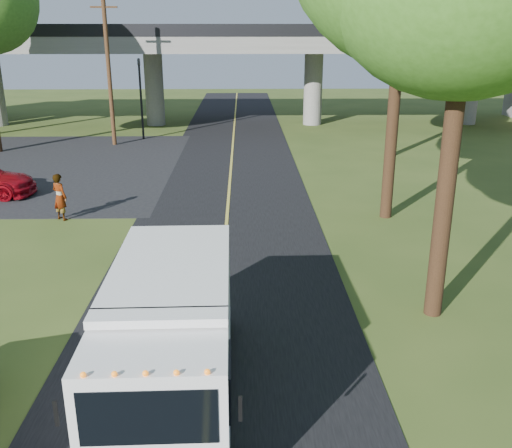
{
  "coord_description": "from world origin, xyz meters",
  "views": [
    {
      "loc": [
        0.64,
        -12.07,
        6.94
      ],
      "look_at": [
        1.0,
        3.55,
        1.6
      ],
      "focal_mm": 40.0,
      "sensor_mm": 36.0,
      "label": 1
    }
  ],
  "objects_px": {
    "step_van": "(170,333)",
    "pedestrian": "(60,197)",
    "traffic_signal": "(141,90)",
    "utility_pole": "(109,70)",
    "tree_right_far": "(405,2)"
  },
  "relations": [
    {
      "from": "utility_pole",
      "to": "step_van",
      "type": "height_order",
      "value": "utility_pole"
    },
    {
      "from": "tree_right_far",
      "to": "pedestrian",
      "type": "height_order",
      "value": "tree_right_far"
    },
    {
      "from": "tree_right_far",
      "to": "step_van",
      "type": "xyz_separation_m",
      "value": [
        -9.98,
        -22.23,
        -6.87
      ]
    },
    {
      "from": "tree_right_far",
      "to": "utility_pole",
      "type": "bearing_deg",
      "value": 166.0
    },
    {
      "from": "traffic_signal",
      "to": "step_van",
      "type": "height_order",
      "value": "traffic_signal"
    },
    {
      "from": "traffic_signal",
      "to": "tree_right_far",
      "type": "distance_m",
      "value": 17.18
    },
    {
      "from": "traffic_signal",
      "to": "utility_pole",
      "type": "distance_m",
      "value": 2.86
    },
    {
      "from": "utility_pole",
      "to": "traffic_signal",
      "type": "bearing_deg",
      "value": 53.13
    },
    {
      "from": "traffic_signal",
      "to": "step_van",
      "type": "distance_m",
      "value": 28.92
    },
    {
      "from": "tree_right_far",
      "to": "pedestrian",
      "type": "bearing_deg",
      "value": -144.96
    },
    {
      "from": "step_van",
      "to": "utility_pole",
      "type": "bearing_deg",
      "value": 103.23
    },
    {
      "from": "step_van",
      "to": "traffic_signal",
      "type": "bearing_deg",
      "value": 99.36
    },
    {
      "from": "tree_right_far",
      "to": "step_van",
      "type": "distance_m",
      "value": 25.31
    },
    {
      "from": "step_van",
      "to": "pedestrian",
      "type": "distance_m",
      "value": 12.63
    },
    {
      "from": "step_van",
      "to": "pedestrian",
      "type": "bearing_deg",
      "value": 115.13
    }
  ]
}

